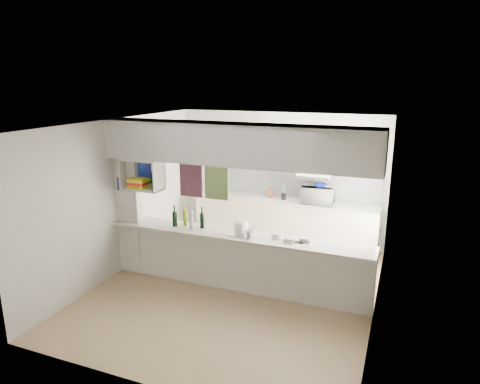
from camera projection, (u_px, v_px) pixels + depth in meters
The scene contains 16 objects.
floor at pixel (235, 288), 6.77m from camera, with size 4.80×4.80×0.00m, color tan.
ceiling at pixel (235, 123), 6.11m from camera, with size 4.80×4.80×0.00m, color white.
wall_back at pixel (280, 178), 8.60m from camera, with size 4.20×4.20×0.00m, color silver.
wall_left at pixel (119, 197), 7.18m from camera, with size 4.80×4.80×0.00m, color silver.
wall_right at pixel (381, 227), 5.70m from camera, with size 4.80×4.80×0.00m, color silver.
servery_partition at pixel (224, 186), 6.41m from camera, with size 4.20×0.50×2.60m.
cubby_shelf at pixel (143, 176), 6.83m from camera, with size 0.65×0.35×0.50m.
kitchen_run at pixel (283, 204), 8.43m from camera, with size 3.60×0.63×2.24m.
microwave at pixel (318, 195), 8.12m from camera, with size 0.60×0.41×0.33m, color white.
bowl at pixel (320, 185), 8.02m from camera, with size 0.25×0.25×0.06m, color navy.
dish_rack at pixel (244, 229), 6.46m from camera, with size 0.47×0.39×0.23m.
cup at pixel (249, 233), 6.40m from camera, with size 0.11×0.11×0.09m, color white.
wine_bottles at pixel (188, 219), 6.81m from camera, with size 0.53×0.16×0.38m.
plastic_tubs at pixel (288, 238), 6.27m from camera, with size 0.58×0.23×0.08m.
utensil_jar at pixel (284, 196), 8.40m from camera, with size 0.09×0.09×0.13m, color black.
knife_block at pixel (270, 193), 8.52m from camera, with size 0.10×0.08×0.19m, color #512D1C.
Camera 1 is at (2.33, -5.71, 3.19)m, focal length 32.00 mm.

